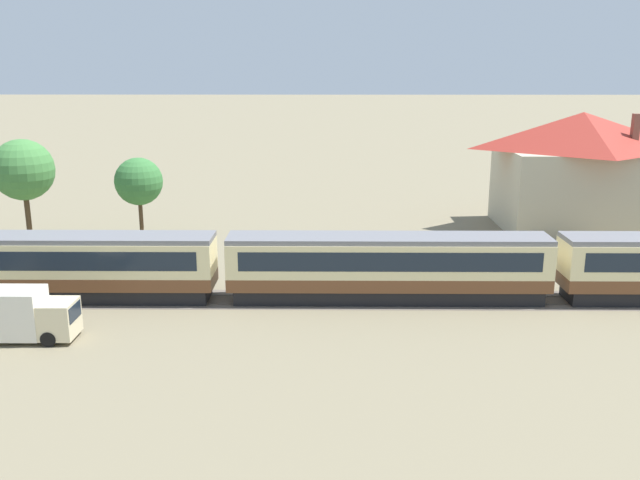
% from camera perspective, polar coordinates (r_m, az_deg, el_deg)
% --- Properties ---
extents(passenger_train, '(100.51, 2.91, 4.06)m').
position_cam_1_polar(passenger_train, '(41.18, 6.10, -2.09)').
color(passenger_train, brown).
rests_on(passenger_train, ground_plane).
extents(railway_track, '(147.27, 3.60, 0.04)m').
position_cam_1_polar(railway_track, '(42.77, 13.47, -4.95)').
color(railway_track, '#665B51').
rests_on(railway_track, ground_plane).
extents(station_house_red_roof, '(13.83, 10.70, 10.12)m').
position_cam_1_polar(station_house_red_roof, '(62.91, 20.95, 5.58)').
color(station_house_red_roof, '#BCB293').
rests_on(station_house_red_roof, ground_plane).
extents(delivery_truck_cream, '(5.64, 2.06, 2.74)m').
position_cam_1_polar(delivery_truck_cream, '(38.74, -24.08, -5.76)').
color(delivery_truck_cream, beige).
rests_on(delivery_truck_cream, ground_plane).
extents(yard_tree_0, '(3.88, 3.88, 6.75)m').
position_cam_1_polar(yard_tree_0, '(57.10, -15.02, 4.77)').
color(yard_tree_0, '#4C3823').
rests_on(yard_tree_0, ground_plane).
extents(yard_tree_1, '(4.85, 4.85, 8.37)m').
position_cam_1_polar(yard_tree_1, '(58.66, -23.73, 5.41)').
color(yard_tree_1, '#4C3823').
rests_on(yard_tree_1, ground_plane).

